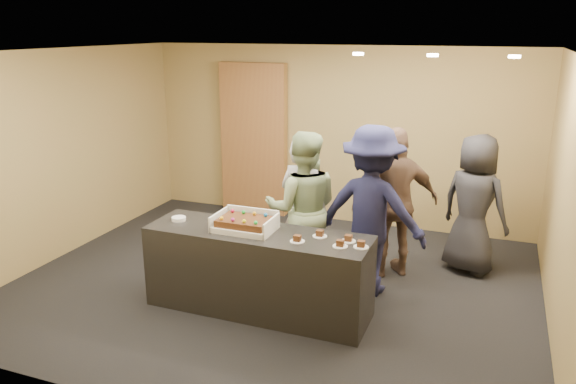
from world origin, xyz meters
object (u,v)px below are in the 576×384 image
object	(u,v)px
plate_stack	(179,219)
person_navy_man	(371,211)
storage_cabinet	(254,140)
cake_box	(246,225)
sheet_cake	(245,221)
serving_counter	(258,271)
person_dark_suit	(474,204)
person_server_grey	(304,210)
person_brown_extra	(395,203)
person_sage_man	(303,209)

from	to	relation	value
plate_stack	person_navy_man	xyz separation A→B (m)	(1.97, 0.87, 0.05)
storage_cabinet	cake_box	world-z (taller)	storage_cabinet
sheet_cake	person_navy_man	distance (m)	1.46
serving_counter	person_navy_man	distance (m)	1.44
storage_cabinet	cake_box	xyz separation A→B (m)	(1.27, -3.05, -0.27)
cake_box	person_dark_suit	world-z (taller)	person_dark_suit
cake_box	plate_stack	size ratio (longest dim) A/B	4.02
storage_cabinet	person_dark_suit	size ratio (longest dim) A/B	1.39
sheet_cake	person_dark_suit	world-z (taller)	person_dark_suit
sheet_cake	person_dark_suit	distance (m)	2.91
cake_box	person_server_grey	world-z (taller)	person_server_grey
serving_counter	person_dark_suit	size ratio (longest dim) A/B	1.38
storage_cabinet	person_dark_suit	xyz separation A→B (m)	(3.48, -1.18, -0.34)
serving_counter	cake_box	world-z (taller)	cake_box
cake_box	person_brown_extra	distance (m)	1.94
storage_cabinet	plate_stack	xyz separation A→B (m)	(0.45, -3.05, -0.29)
cake_box	person_navy_man	size ratio (longest dim) A/B	0.32
sheet_cake	person_brown_extra	bearing A→B (deg)	47.51
person_dark_suit	person_sage_man	bearing A→B (deg)	55.29
person_sage_man	person_brown_extra	size ratio (longest dim) A/B	1.00
person_server_grey	person_sage_man	world-z (taller)	person_sage_man
person_server_grey	cake_box	bearing A→B (deg)	85.59
serving_counter	person_navy_man	size ratio (longest dim) A/B	1.24
person_server_grey	serving_counter	bearing A→B (deg)	94.44
serving_counter	plate_stack	bearing A→B (deg)	179.37
person_server_grey	person_sage_man	bearing A→B (deg)	116.17
plate_stack	person_dark_suit	size ratio (longest dim) A/B	0.09
person_sage_man	serving_counter	bearing A→B (deg)	57.79
storage_cabinet	person_brown_extra	world-z (taller)	storage_cabinet
cake_box	person_brown_extra	world-z (taller)	person_brown_extra
person_brown_extra	person_dark_suit	xyz separation A→B (m)	(0.89, 0.45, -0.05)
storage_cabinet	cake_box	size ratio (longest dim) A/B	3.85
storage_cabinet	sheet_cake	world-z (taller)	storage_cabinet
plate_stack	person_server_grey	size ratio (longest dim) A/B	0.09
person_server_grey	storage_cabinet	bearing A→B (deg)	-36.80
plate_stack	person_dark_suit	bearing A→B (deg)	31.75
cake_box	person_dark_suit	xyz separation A→B (m)	(2.21, 1.87, -0.07)
storage_cabinet	person_brown_extra	size ratio (longest dim) A/B	1.32
serving_counter	person_server_grey	size ratio (longest dim) A/B	1.36
person_dark_suit	person_server_grey	bearing A→B (deg)	53.72
person_sage_man	sheet_cake	bearing A→B (deg)	48.98
person_navy_man	serving_counter	bearing A→B (deg)	46.53
cake_box	person_dark_suit	bearing A→B (deg)	40.23
storage_cabinet	plate_stack	bearing A→B (deg)	-81.55
sheet_cake	person_server_grey	distance (m)	0.97
person_navy_man	person_brown_extra	size ratio (longest dim) A/B	1.05
serving_counter	sheet_cake	distance (m)	0.57
sheet_cake	cake_box	bearing A→B (deg)	89.15
plate_stack	person_sage_man	size ratio (longest dim) A/B	0.09
cake_box	serving_counter	bearing A→B (deg)	-9.16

